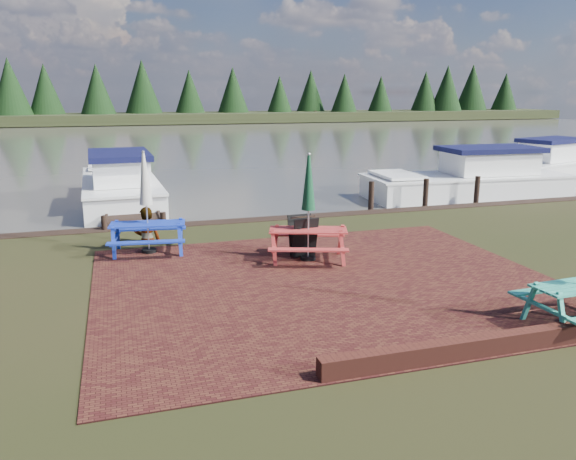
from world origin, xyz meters
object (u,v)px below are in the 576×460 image
(picnic_table_red, at_px, (308,224))
(boat_jetty, at_px, (120,187))
(picnic_table_blue, at_px, (147,218))
(chalkboard, at_px, (303,236))
(boat_near, at_px, (470,181))
(boat_far, at_px, (542,167))
(jetty, at_px, (130,197))
(person, at_px, (145,207))

(picnic_table_red, distance_m, boat_jetty, 9.85)
(picnic_table_blue, relative_size, chalkboard, 2.51)
(boat_near, bearing_deg, chalkboard, 128.49)
(chalkboard, xyz_separation_m, boat_far, (14.33, 8.87, -0.07))
(jetty, height_order, boat_jetty, boat_jetty)
(picnic_table_red, height_order, chalkboard, picnic_table_red)
(jetty, relative_size, boat_far, 1.29)
(picnic_table_blue, bearing_deg, boat_far, 30.69)
(boat_far, bearing_deg, jetty, 76.27)
(picnic_table_red, relative_size, boat_near, 0.31)
(picnic_table_blue, xyz_separation_m, boat_jetty, (-0.53, 7.33, -0.40))
(boat_far, bearing_deg, boat_jetty, 75.12)
(chalkboard, bearing_deg, picnic_table_blue, 153.86)
(person, bearing_deg, boat_jetty, -74.39)
(boat_jetty, bearing_deg, jetty, -52.99)
(boat_near, bearing_deg, boat_far, -61.91)
(jetty, height_order, person, person)
(boat_near, relative_size, boat_far, 1.12)
(boat_far, bearing_deg, boat_near, 99.70)
(boat_near, bearing_deg, boat_jetty, 82.17)
(picnic_table_blue, bearing_deg, boat_near, 29.68)
(boat_far, height_order, person, person)
(chalkboard, relative_size, boat_near, 0.12)
(boat_jetty, height_order, boat_far, boat_jetty)
(boat_jetty, bearing_deg, picnic_table_blue, -88.04)
(boat_near, xyz_separation_m, person, (-12.16, -3.88, 0.48))
(boat_far, bearing_deg, picnic_table_red, 107.29)
(picnic_table_blue, bearing_deg, person, 96.79)
(picnic_table_red, relative_size, chalkboard, 2.52)
(chalkboard, xyz_separation_m, boat_near, (8.79, 6.27, -0.07))
(boat_far, bearing_deg, chalkboard, 106.35)
(picnic_table_red, xyz_separation_m, jetty, (-3.65, 8.66, -0.73))
(boat_jetty, distance_m, boat_far, 18.25)
(picnic_table_red, distance_m, boat_far, 17.01)
(picnic_table_red, bearing_deg, boat_near, 55.45)
(chalkboard, bearing_deg, jetty, 109.29)
(picnic_table_red, bearing_deg, picnic_table_blue, 172.30)
(jetty, distance_m, boat_near, 12.59)
(jetty, xyz_separation_m, boat_jetty, (-0.29, 0.36, 0.32))
(jetty, bearing_deg, boat_near, -9.46)
(boat_near, height_order, boat_far, boat_near)
(chalkboard, height_order, boat_near, boat_near)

